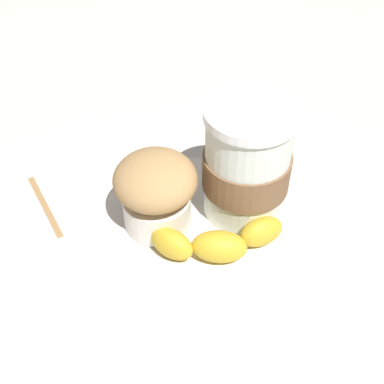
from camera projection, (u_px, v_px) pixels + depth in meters
The scene contains 6 objects.
ground_plane at pixel (192, 225), 0.60m from camera, with size 3.00×3.00×0.00m, color beige.
paper_napkin at pixel (192, 224), 0.60m from camera, with size 0.23×0.23×0.00m, color white.
coffee_cup at pixel (247, 164), 0.57m from camera, with size 0.10×0.10×0.14m.
muffin at pixel (156, 191), 0.57m from camera, with size 0.09×0.09×0.09m.
banana at pixel (218, 241), 0.56m from camera, with size 0.09×0.14×0.03m.
wooden_stirrer at pixel (45, 206), 0.62m from camera, with size 0.11×0.01×0.00m, color #9E7547.
Camera 1 is at (0.38, 0.14, 0.45)m, focal length 50.00 mm.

